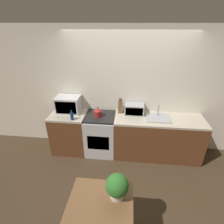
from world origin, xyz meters
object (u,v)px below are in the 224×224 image
(bottle, at_px, (72,116))
(microwave, at_px, (68,104))
(toaster_oven, at_px, (134,109))
(dining_table, at_px, (100,212))
(kettle, at_px, (98,112))
(stove_range, at_px, (101,134))

(bottle, bearing_deg, microwave, 117.18)
(toaster_oven, relative_size, dining_table, 0.52)
(microwave, bearing_deg, toaster_oven, 2.01)
(dining_table, bearing_deg, bottle, 116.70)
(kettle, relative_size, toaster_oven, 0.52)
(kettle, xyz_separation_m, microwave, (-0.65, 0.13, 0.08))
(microwave, distance_m, dining_table, 2.25)
(bottle, bearing_deg, toaster_oven, 17.56)
(stove_range, height_order, kettle, kettle)
(kettle, relative_size, dining_table, 0.27)
(stove_range, xyz_separation_m, kettle, (-0.04, -0.02, 0.54))
(toaster_oven, bearing_deg, microwave, -177.99)
(kettle, height_order, microwave, microwave)
(stove_range, distance_m, toaster_oven, 0.91)
(stove_range, bearing_deg, toaster_oven, 13.00)
(stove_range, relative_size, microwave, 1.83)
(toaster_oven, bearing_deg, bottle, -162.44)
(bottle, bearing_deg, kettle, 22.79)
(stove_range, distance_m, bottle, 0.77)
(stove_range, bearing_deg, dining_table, -80.63)
(microwave, xyz_separation_m, dining_table, (0.99, -1.97, -0.43))
(kettle, bearing_deg, dining_table, -79.41)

